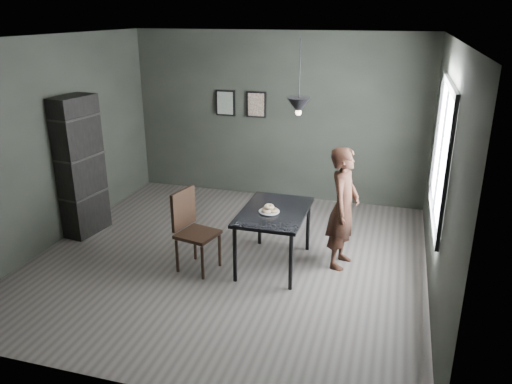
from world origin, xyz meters
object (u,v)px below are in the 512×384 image
(cafe_table, at_px, (274,216))
(wood_chair, at_px, (191,225))
(white_plate, at_px, (269,212))
(pendant_lamp, at_px, (299,105))
(woman, at_px, (343,208))
(shelf_unit, at_px, (79,167))

(cafe_table, distance_m, wood_chair, 1.04)
(white_plate, height_order, pendant_lamp, pendant_lamp)
(woman, height_order, pendant_lamp, pendant_lamp)
(wood_chair, xyz_separation_m, shelf_unit, (-1.95, 0.58, 0.42))
(cafe_table, bearing_deg, woman, 16.63)
(wood_chair, height_order, shelf_unit, shelf_unit)
(cafe_table, height_order, woman, woman)
(cafe_table, bearing_deg, wood_chair, -159.64)
(pendant_lamp, bearing_deg, white_plate, -147.79)
(cafe_table, distance_m, woman, 0.86)
(woman, relative_size, shelf_unit, 0.78)
(white_plate, xyz_separation_m, shelf_unit, (-2.88, 0.31, 0.24))
(cafe_table, height_order, pendant_lamp, pendant_lamp)
(woman, bearing_deg, wood_chair, 118.35)
(cafe_table, distance_m, shelf_unit, 2.95)
(woman, distance_m, pendant_lamp, 1.40)
(woman, distance_m, shelf_unit, 3.75)
(cafe_table, relative_size, wood_chair, 1.17)
(cafe_table, height_order, shelf_unit, shelf_unit)
(shelf_unit, bearing_deg, pendant_lamp, 5.50)
(wood_chair, xyz_separation_m, pendant_lamp, (1.22, 0.46, 1.47))
(cafe_table, height_order, wood_chair, wood_chair)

